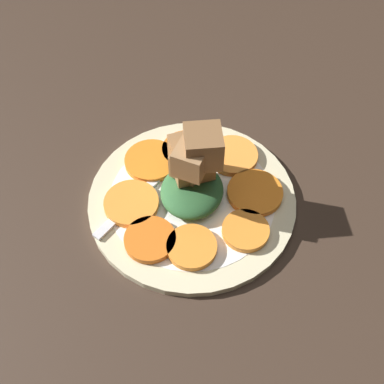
# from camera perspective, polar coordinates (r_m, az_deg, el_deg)

# --- Properties ---
(table_slab) EXTENTS (1.20, 1.20, 0.02)m
(table_slab) POSITION_cam_1_polar(r_m,az_deg,el_deg) (0.61, -0.00, -1.74)
(table_slab) COLOR #38281E
(table_slab) RESTS_ON ground
(plate) EXTENTS (0.26, 0.26, 0.01)m
(plate) POSITION_cam_1_polar(r_m,az_deg,el_deg) (0.59, -0.00, -0.91)
(plate) COLOR beige
(plate) RESTS_ON table_slab
(carrot_slice_0) EXTENTS (0.07, 0.07, 0.01)m
(carrot_slice_0) POSITION_cam_1_polar(r_m,az_deg,el_deg) (0.62, -4.87, 3.71)
(carrot_slice_0) COLOR orange
(carrot_slice_0) RESTS_ON plate
(carrot_slice_1) EXTENTS (0.07, 0.07, 0.01)m
(carrot_slice_1) POSITION_cam_1_polar(r_m,az_deg,el_deg) (0.58, -7.20, -1.32)
(carrot_slice_1) COLOR orange
(carrot_slice_1) RESTS_ON plate
(carrot_slice_2) EXTENTS (0.06, 0.06, 0.01)m
(carrot_slice_2) POSITION_cam_1_polar(r_m,az_deg,el_deg) (0.55, -4.99, -5.62)
(carrot_slice_2) COLOR orange
(carrot_slice_2) RESTS_ON plate
(carrot_slice_3) EXTENTS (0.06, 0.06, 0.01)m
(carrot_slice_3) POSITION_cam_1_polar(r_m,az_deg,el_deg) (0.55, -0.03, -6.53)
(carrot_slice_3) COLOR orange
(carrot_slice_3) RESTS_ON plate
(carrot_slice_4) EXTENTS (0.06, 0.06, 0.01)m
(carrot_slice_4) POSITION_cam_1_polar(r_m,az_deg,el_deg) (0.56, 6.36, -4.56)
(carrot_slice_4) COLOR orange
(carrot_slice_4) RESTS_ON plate
(carrot_slice_5) EXTENTS (0.07, 0.07, 0.01)m
(carrot_slice_5) POSITION_cam_1_polar(r_m,az_deg,el_deg) (0.59, 7.47, -0.07)
(carrot_slice_5) COLOR orange
(carrot_slice_5) RESTS_ON plate
(carrot_slice_6) EXTENTS (0.06, 0.06, 0.01)m
(carrot_slice_6) POSITION_cam_1_polar(r_m,az_deg,el_deg) (0.63, 4.87, 4.34)
(carrot_slice_6) COLOR orange
(carrot_slice_6) RESTS_ON plate
(carrot_slice_7) EXTENTS (0.06, 0.06, 0.01)m
(carrot_slice_7) POSITION_cam_1_polar(r_m,az_deg,el_deg) (0.63, -0.69, 5.00)
(carrot_slice_7) COLOR orange
(carrot_slice_7) RESTS_ON plate
(center_pile) EXTENTS (0.09, 0.08, 0.11)m
(center_pile) POSITION_cam_1_polar(r_m,az_deg,el_deg) (0.56, 0.17, 2.58)
(center_pile) COLOR #2D6033
(center_pile) RESTS_ON plate
(fork) EXTENTS (0.16, 0.09, 0.00)m
(fork) POSITION_cam_1_polar(r_m,az_deg,el_deg) (0.60, -5.34, 0.46)
(fork) COLOR silver
(fork) RESTS_ON plate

